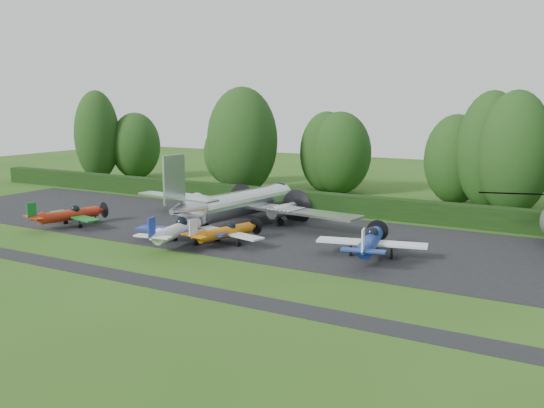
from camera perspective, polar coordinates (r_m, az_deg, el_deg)
The scene contains 18 objects.
ground at distance 45.37m, azimuth -9.29°, elevation -4.74°, with size 160.00×160.00×0.00m, color #2A5117.
apron at distance 53.26m, azimuth -2.49°, elevation -2.44°, with size 70.00×18.00×0.01m, color black.
taxiway_verge at distance 41.08m, azimuth -14.60°, elevation -6.47°, with size 70.00×2.00×0.00m, color black.
hedgerow at distance 62.65m, azimuth 2.90°, elevation -0.59°, with size 90.00×1.60×2.00m, color black.
transport_plane at distance 55.01m, azimuth -2.97°, elevation 0.09°, with size 22.63×17.36×7.25m.
light_plane_red at distance 57.15m, azimuth -18.53°, elevation -0.97°, with size 6.95×7.31×2.67m.
light_plane_white at distance 48.00m, azimuth -8.84°, elevation -2.41°, with size 7.70×8.09×2.96m.
light_plane_orange at distance 47.63m, azimuth -4.38°, elevation -2.64°, with size 6.56×6.90×2.52m.
light_plane_blue at distance 43.92m, azimuth 9.28°, elevation -3.52°, with size 7.90×8.31×3.04m.
tree_0 at distance 82.00m, azimuth -4.09°, elevation 4.82°, with size 6.77×6.77×8.41m.
tree_1 at distance 89.17m, azimuth -16.16°, elevation 6.21°, with size 6.23×6.23×12.60m.
tree_3 at distance 68.78m, azimuth 16.91°, elevation 4.03°, with size 6.78×6.78×9.77m.
tree_6 at distance 74.32m, azimuth 5.16°, elevation 4.87°, with size 6.52×6.52×9.91m.
tree_7 at distance 89.47m, azimuth -12.72°, elevation 5.36°, with size 7.07×7.07×9.47m.
tree_8 at distance 65.88m, azimuth 19.91°, elevation 4.72°, with size 6.84×6.84×12.26m.
tree_9 at distance 72.76m, azimuth -2.82°, elevation 5.95°, with size 8.45×8.45×12.82m.
tree_10 at distance 73.66m, azimuth 6.42°, elevation 4.81°, with size 7.54×7.54×9.90m.
tree_11 at distance 63.26m, azimuth 21.90°, elevation 4.41°, with size 6.91×6.91×12.26m.
Camera 1 is at (27.92, -33.93, 11.30)m, focal length 40.00 mm.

